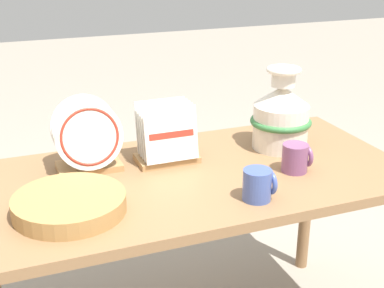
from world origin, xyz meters
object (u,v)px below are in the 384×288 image
object	(u,v)px
dish_rack_round_plates	(88,141)
dish_rack_square_plates	(166,139)
mug_plum_glaze	(296,158)
wicker_charger_stack	(69,204)
mug_cobalt_glaze	(259,184)
ceramic_vase	(281,115)

from	to	relation	value
dish_rack_round_plates	dish_rack_square_plates	bearing A→B (deg)	-4.59
dish_rack_square_plates	mug_plum_glaze	distance (m)	0.46
dish_rack_round_plates	wicker_charger_stack	distance (m)	0.32
wicker_charger_stack	mug_cobalt_glaze	bearing A→B (deg)	-12.71
dish_rack_round_plates	wicker_charger_stack	size ratio (longest dim) A/B	0.76
ceramic_vase	wicker_charger_stack	bearing A→B (deg)	-164.52
ceramic_vase	dish_rack_round_plates	distance (m)	0.73
wicker_charger_stack	mug_plum_glaze	distance (m)	0.79
ceramic_vase	wicker_charger_stack	world-z (taller)	ceramic_vase
dish_rack_square_plates	wicker_charger_stack	bearing A→B (deg)	-146.28
wicker_charger_stack	dish_rack_square_plates	bearing A→B (deg)	33.72
ceramic_vase	dish_rack_square_plates	distance (m)	0.46
mug_cobalt_glaze	dish_rack_round_plates	bearing A→B (deg)	137.48
wicker_charger_stack	mug_cobalt_glaze	size ratio (longest dim) A/B	3.38
mug_plum_glaze	mug_cobalt_glaze	distance (m)	0.26
ceramic_vase	mug_cobalt_glaze	size ratio (longest dim) A/B	3.17
dish_rack_round_plates	mug_plum_glaze	size ratio (longest dim) A/B	2.56
ceramic_vase	mug_plum_glaze	world-z (taller)	ceramic_vase
dish_rack_round_plates	mug_plum_glaze	distance (m)	0.72
dish_rack_round_plates	wicker_charger_stack	xyz separation A→B (m)	(-0.11, -0.28, -0.08)
ceramic_vase	mug_cobalt_glaze	bearing A→B (deg)	-128.01
dish_rack_round_plates	mug_cobalt_glaze	world-z (taller)	dish_rack_round_plates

